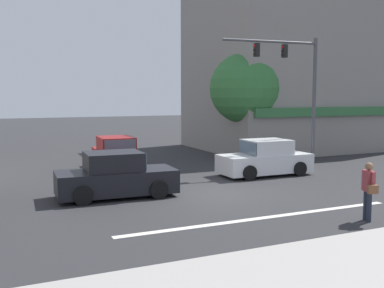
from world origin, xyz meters
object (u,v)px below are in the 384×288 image
(sedan_waiting_far, at_px, (116,177))
(sedan_crossing_rightbound, at_px, (116,155))
(utility_pole_far_right, at_px, (263,87))
(traffic_light_mast, at_px, (297,81))
(pedestrian_foreground_with_bag, at_px, (369,188))
(sedan_crossing_leftbound, at_px, (265,159))
(street_tree, at_px, (245,89))

(sedan_waiting_far, xyz_separation_m, sedan_crossing_rightbound, (1.47, 5.51, 0.00))
(utility_pole_far_right, bearing_deg, traffic_light_mast, -103.59)
(utility_pole_far_right, xyz_separation_m, traffic_light_mast, (-1.09, -4.52, 0.19))
(pedestrian_foreground_with_bag, bearing_deg, sedan_crossing_leftbound, 78.68)
(sedan_waiting_far, bearing_deg, utility_pole_far_right, 32.75)
(sedan_crossing_leftbound, relative_size, sedan_crossing_rightbound, 0.99)
(traffic_light_mast, height_order, sedan_waiting_far, traffic_light_mast)
(sedan_crossing_leftbound, height_order, sedan_waiting_far, same)
(utility_pole_far_right, bearing_deg, sedan_crossing_leftbound, -121.90)
(street_tree, xyz_separation_m, traffic_light_mast, (0.08, -4.59, 0.27))
(sedan_crossing_leftbound, distance_m, pedestrian_foreground_with_bag, 7.57)
(traffic_light_mast, height_order, sedan_crossing_leftbound, traffic_light_mast)
(sedan_crossing_leftbound, xyz_separation_m, sedan_crossing_rightbound, (-5.67, 4.00, 0.00))
(street_tree, distance_m, utility_pole_far_right, 1.17)
(utility_pole_far_right, bearing_deg, sedan_crossing_rightbound, -172.63)
(utility_pole_far_right, distance_m, sedan_waiting_far, 12.73)
(street_tree, distance_m, sedan_waiting_far, 11.82)
(sedan_waiting_far, bearing_deg, pedestrian_foreground_with_bag, -46.26)
(street_tree, distance_m, traffic_light_mast, 4.59)
(traffic_light_mast, bearing_deg, sedan_crossing_leftbound, -163.54)
(utility_pole_far_right, height_order, sedan_crossing_rightbound, utility_pole_far_right)
(street_tree, bearing_deg, sedan_crossing_rightbound, -171.07)
(sedan_crossing_rightbound, relative_size, pedestrian_foreground_with_bag, 2.51)
(utility_pole_far_right, xyz_separation_m, sedan_waiting_far, (-10.35, -6.66, -3.28))
(sedan_crossing_leftbound, bearing_deg, street_tree, 68.66)
(utility_pole_far_right, xyz_separation_m, sedan_crossing_leftbound, (-3.20, -5.15, -3.28))
(utility_pole_far_right, relative_size, sedan_crossing_leftbound, 1.86)
(sedan_crossing_leftbound, relative_size, sedan_waiting_far, 0.99)
(street_tree, relative_size, pedestrian_foreground_with_bag, 3.53)
(sedan_crossing_leftbound, relative_size, pedestrian_foreground_with_bag, 2.47)
(utility_pole_far_right, distance_m, pedestrian_foreground_with_bag, 13.75)
(traffic_light_mast, bearing_deg, utility_pole_far_right, 76.41)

